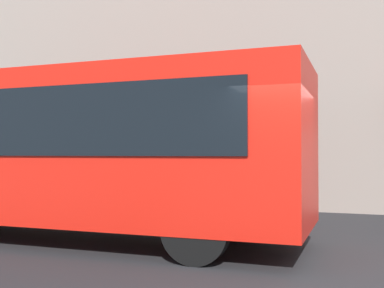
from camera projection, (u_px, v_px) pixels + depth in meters
ground_plane at (328, 270)px, 6.33m from camera, size 60.00×60.00×0.00m
red_bus at (63, 148)px, 8.72m from camera, size 9.05×2.54×3.08m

